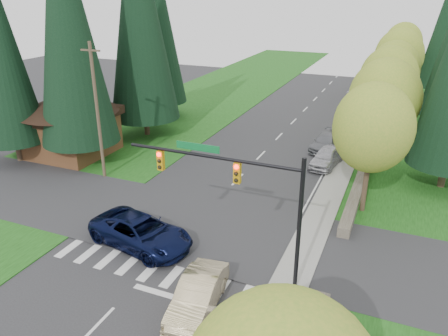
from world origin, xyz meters
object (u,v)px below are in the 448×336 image
Objects in this scene: parked_car_a at (327,157)px; parked_car_c at (350,117)px; suv_navy at (141,232)px; parked_car_b at (326,142)px; sedan_champagne at (198,295)px; parked_car_d at (359,100)px; parked_car_e at (357,90)px.

parked_car_a is 1.13× the size of parked_car_c.
parked_car_c is at bearing -2.66° from suv_navy.
parked_car_a is at bearing -71.36° from parked_car_b.
sedan_champagne is 23.09m from parked_car_b.
sedan_champagne is 19.30m from parked_car_a.
parked_car_d is (0.00, 7.50, 0.13)m from parked_car_c.
suv_navy is 29.66m from parked_car_c.
parked_car_a is 26.33m from parked_car_e.
sedan_champagne reaches higher than parked_car_e.
sedan_champagne is 39.76m from parked_car_d.
parked_car_e is at bearing 100.06° from parked_car_c.
parked_car_e is at bearing 100.16° from parked_car_a.
parked_car_e is (-1.01, 5.79, -0.08)m from parked_car_d.
parked_car_b is at bearing -88.43° from parked_car_e.
parked_car_a is 0.96× the size of parked_car_b.
parked_car_d is at bearing 80.30° from sedan_champagne.
parked_car_a is at bearing -90.17° from parked_car_d.
parked_car_a is 0.98× the size of parked_car_d.
parked_car_b reaches higher than parked_car_c.
parked_car_c is at bearing -90.17° from parked_car_d.
parked_car_d reaches higher than sedan_champagne.
suv_navy is 17.33m from parked_car_a.
parked_car_d reaches higher than parked_car_e.
suv_navy reaches higher than parked_car_a.
parked_car_c is (0.00, 13.02, -0.11)m from parked_car_a.
parked_car_c is 13.32m from parked_car_e.
sedan_champagne is 1.00× the size of parked_car_d.
parked_car_e is at bearing 81.95° from sedan_champagne.
parked_car_e is (1.06, 45.49, -0.06)m from sedan_champagne.
parked_car_c is (7.26, 28.76, -0.19)m from suv_navy.
parked_car_b is 1.17× the size of parked_car_c.
sedan_champagne is 32.27m from parked_car_c.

